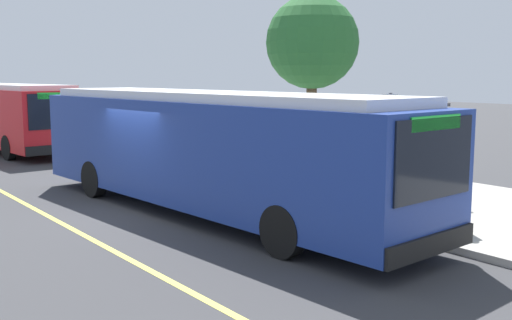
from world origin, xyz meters
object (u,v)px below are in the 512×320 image
at_px(transit_bus_main, 208,147).
at_px(route_sign_post, 389,138).
at_px(transit_bus_second, 8,114).
at_px(waiting_bench, 383,176).
at_px(pedestrian_commuter, 453,183).

xyz_separation_m(transit_bus_main, route_sign_post, (3.34, 2.61, 0.34)).
distance_m(transit_bus_main, route_sign_post, 4.25).
distance_m(transit_bus_second, route_sign_post, 19.54).
xyz_separation_m(transit_bus_second, route_sign_post, (19.34, 2.78, 0.34)).
xyz_separation_m(transit_bus_main, transit_bus_second, (-16.00, -0.17, -0.00)).
height_order(transit_bus_main, waiting_bench, transit_bus_main).
bearing_deg(route_sign_post, pedestrian_commuter, 11.44).
relative_size(transit_bus_main, pedestrian_commuter, 7.44).
bearing_deg(transit_bus_main, pedestrian_commuter, 31.13).
bearing_deg(waiting_bench, route_sign_post, -47.25).
bearing_deg(pedestrian_commuter, route_sign_post, -168.56).
relative_size(waiting_bench, route_sign_post, 0.57).
xyz_separation_m(transit_bus_main, pedestrian_commuter, (4.82, 2.91, -0.50)).
height_order(waiting_bench, route_sign_post, route_sign_post).
bearing_deg(pedestrian_commuter, transit_bus_second, -171.59).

